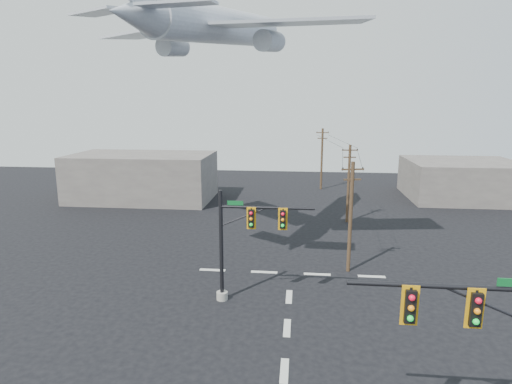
# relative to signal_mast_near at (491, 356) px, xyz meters

# --- Properties ---
(ground) EXTENTS (120.00, 120.00, 0.00)m
(ground) POSITION_rel_signal_mast_near_xyz_m (-7.32, 4.26, -4.07)
(ground) COLOR black
(ground) RESTS_ON ground
(lane_markings) EXTENTS (14.00, 21.20, 0.01)m
(lane_markings) POSITION_rel_signal_mast_near_xyz_m (-7.32, 9.59, -4.06)
(lane_markings) COLOR beige
(lane_markings) RESTS_ON ground
(signal_mast_near) EXTENTS (6.82, 0.84, 7.63)m
(signal_mast_near) POSITION_rel_signal_mast_near_xyz_m (0.00, 0.00, 0.00)
(signal_mast_near) COLOR gray
(signal_mast_near) RESTS_ON ground
(signal_mast_far) EXTENTS (6.24, 0.81, 7.33)m
(signal_mast_far) POSITION_rel_signal_mast_near_xyz_m (-10.44, 11.39, -0.18)
(signal_mast_far) COLOR gray
(signal_mast_far) RESTS_ON ground
(utility_pole_a) EXTENTS (1.67, 0.49, 8.44)m
(utility_pole_a) POSITION_rel_signal_mast_near_xyz_m (-2.96, 17.17, 0.34)
(utility_pole_a) COLOR #4D3321
(utility_pole_a) RESTS_ON ground
(utility_pole_b) EXTENTS (1.68, 0.28, 8.30)m
(utility_pole_b) POSITION_rel_signal_mast_near_xyz_m (-1.64, 31.02, 0.27)
(utility_pole_b) COLOR #4D3321
(utility_pole_b) RESTS_ON ground
(utility_pole_c) EXTENTS (1.82, 0.30, 8.90)m
(utility_pole_c) POSITION_rel_signal_mast_near_xyz_m (-3.67, 48.33, 0.59)
(utility_pole_c) COLOR #4D3321
(utility_pole_c) RESTS_ON ground
(power_lines) EXTENTS (3.61, 31.17, 0.24)m
(power_lines) POSITION_rel_signal_mast_near_xyz_m (-2.50, 32.76, 3.81)
(power_lines) COLOR black
(airliner) EXTENTS (22.91, 24.77, 6.55)m
(airliner) POSITION_rel_signal_mast_near_xyz_m (-13.27, 20.90, 14.39)
(airliner) COLOR silver
(building_left) EXTENTS (18.00, 10.00, 6.00)m
(building_left) POSITION_rel_signal_mast_near_xyz_m (-27.32, 39.26, -1.07)
(building_left) COLOR slate
(building_left) RESTS_ON ground
(building_right) EXTENTS (14.00, 12.00, 5.00)m
(building_right) POSITION_rel_signal_mast_near_xyz_m (14.68, 44.26, -1.57)
(building_right) COLOR slate
(building_right) RESTS_ON ground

